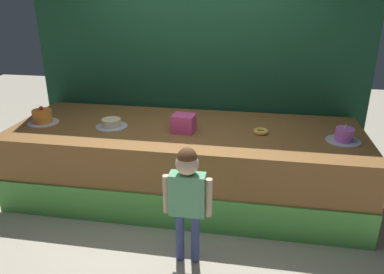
{
  "coord_description": "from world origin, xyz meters",
  "views": [
    {
      "loc": [
        0.69,
        -2.95,
        2.15
      ],
      "look_at": [
        0.11,
        0.39,
        0.8
      ],
      "focal_mm": 35.06,
      "sensor_mm": 36.0,
      "label": 1
    }
  ],
  "objects": [
    {
      "name": "cake_center",
      "position": [
        -0.77,
        0.55,
        0.83
      ],
      "size": [
        0.33,
        0.33,
        0.09
      ],
      "color": "silver",
      "rests_on": "stage_platform"
    },
    {
      "name": "pink_box",
      "position": [
        0.0,
        0.55,
        0.88
      ],
      "size": [
        0.24,
        0.21,
        0.18
      ],
      "primitive_type": "cube",
      "rotation": [
        0.0,
        0.0,
        -0.11
      ],
      "color": "#E84B95",
      "rests_on": "stage_platform"
    },
    {
      "name": "donut",
      "position": [
        0.77,
        0.63,
        0.82
      ],
      "size": [
        0.15,
        0.15,
        0.04
      ],
      "primitive_type": "torus",
      "color": "#F2BF4C",
      "rests_on": "stage_platform"
    },
    {
      "name": "child_figure",
      "position": [
        0.21,
        -0.41,
        0.67
      ],
      "size": [
        0.4,
        0.18,
        1.04
      ],
      "color": "#3F4C8C",
      "rests_on": "ground_plane"
    },
    {
      "name": "curtain_backdrop",
      "position": [
        0.0,
        1.41,
        1.5
      ],
      "size": [
        3.92,
        0.08,
        3.01
      ],
      "primitive_type": "cube",
      "color": "#19472D",
      "rests_on": "ground_plane"
    },
    {
      "name": "cake_left",
      "position": [
        -1.55,
        0.54,
        0.86
      ],
      "size": [
        0.33,
        0.33,
        0.19
      ],
      "color": "silver",
      "rests_on": "stage_platform"
    },
    {
      "name": "ground_plane",
      "position": [
        0.0,
        0.0,
        0.0
      ],
      "size": [
        12.0,
        12.0,
        0.0
      ],
      "primitive_type": "plane",
      "color": "#BCB29E"
    },
    {
      "name": "cake_right",
      "position": [
        1.55,
        0.55,
        0.85
      ],
      "size": [
        0.32,
        0.32,
        0.19
      ],
      "color": "silver",
      "rests_on": "stage_platform"
    },
    {
      "name": "stage_platform",
      "position": [
        0.0,
        0.65,
        0.4
      ],
      "size": [
        3.65,
        1.33,
        0.8
      ],
      "color": "brown",
      "rests_on": "ground_plane"
    }
  ]
}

